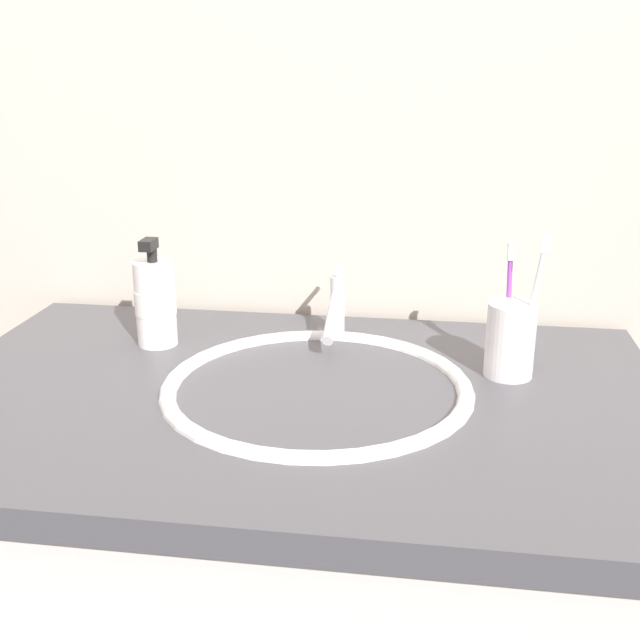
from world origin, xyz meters
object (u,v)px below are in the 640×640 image
(faucet, at_px, (336,308))
(toothbrush_purple, at_px, (509,298))
(toothbrush_white, at_px, (533,298))
(toothbrush_cup, at_px, (510,340))
(soap_dispenser, at_px, (155,302))

(faucet, xyz_separation_m, toothbrush_purple, (0.26, -0.08, 0.05))
(toothbrush_purple, height_order, toothbrush_white, toothbrush_white)
(toothbrush_cup, distance_m, soap_dispenser, 0.55)
(toothbrush_white, distance_m, soap_dispenser, 0.57)
(toothbrush_cup, relative_size, toothbrush_purple, 0.60)
(toothbrush_cup, xyz_separation_m, toothbrush_white, (0.03, -0.00, 0.07))
(toothbrush_white, bearing_deg, soap_dispenser, 174.54)
(toothbrush_purple, bearing_deg, soap_dispenser, 177.98)
(faucet, xyz_separation_m, toothbrush_white, (0.29, -0.12, 0.07))
(toothbrush_cup, xyz_separation_m, soap_dispenser, (-0.54, 0.05, 0.02))
(soap_dispenser, bearing_deg, faucet, 13.06)
(toothbrush_cup, distance_m, toothbrush_purple, 0.06)
(faucet, height_order, toothbrush_purple, toothbrush_purple)
(faucet, xyz_separation_m, soap_dispenser, (-0.28, -0.06, 0.02))
(toothbrush_purple, xyz_separation_m, soap_dispenser, (-0.54, 0.02, -0.04))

